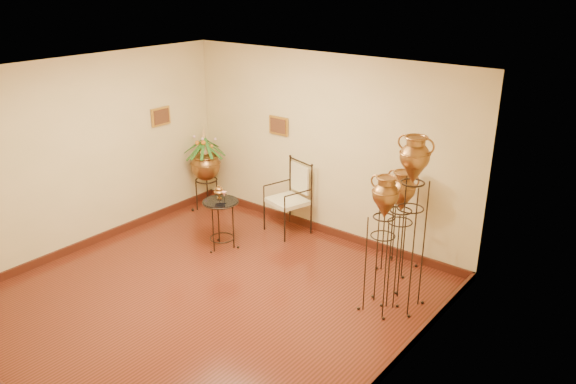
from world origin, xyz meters
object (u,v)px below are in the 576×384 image
Objects in this scene: amphora_mid at (382,244)px; armchair at (287,198)px; amphora_tall at (409,223)px; side_table at (222,223)px; planter_urn at (205,162)px.

amphora_mid reaches higher than armchair.
side_table is (-2.87, -0.24, -0.73)m from amphora_tall.
amphora_mid is at bearing -13.71° from planter_urn.
planter_urn is (-4.16, 0.72, -0.29)m from amphora_tall.
planter_urn is 1.67m from side_table.
planter_urn is (-3.96, 0.97, -0.05)m from amphora_mid.
amphora_tall is 1.48× the size of planter_urn.
amphora_mid is 2.49m from armchair.
planter_urn reaches higher than side_table.
planter_urn is 1.30× the size of armchair.
armchair is 1.20× the size of side_table.
amphora_mid is at bearing -9.55° from armchair.
amphora_mid is 1.18× the size of planter_urn.
amphora_tall is at bearing -2.62° from armchair.
amphora_tall reaches higher than armchair.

